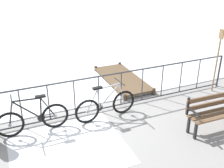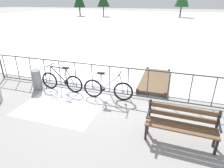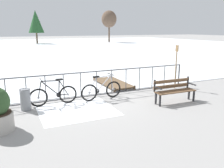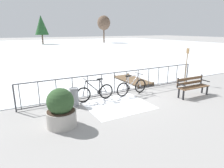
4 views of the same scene
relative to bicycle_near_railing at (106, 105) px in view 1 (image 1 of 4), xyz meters
name	(u,v)px [view 1 (image 1 of 4)]	position (x,y,z in m)	size (l,w,h in m)	color
ground_plane	(88,114)	(-0.39, 0.37, -0.37)	(160.00, 160.00, 0.00)	gray
snow_patch	(68,148)	(-1.25, -0.83, -0.36)	(2.49, 2.16, 0.01)	white
railing_fence	(87,96)	(-0.39, 0.37, 0.19)	(9.06, 0.06, 1.07)	#38383D
bicycle_near_railing	(106,105)	(0.00, 0.00, 0.00)	(1.71, 0.52, 0.97)	black
bicycle_second	(33,119)	(-1.83, 0.09, 0.00)	(1.71, 0.52, 0.97)	black
park_bench	(217,109)	(2.31, -1.46, 0.14)	(1.61, 0.53, 0.89)	brown
oar_upright	(218,57)	(3.71, 0.14, 0.77)	(0.04, 0.16, 1.98)	#937047
wooden_dock	(122,78)	(1.38, 1.92, -0.25)	(1.10, 2.62, 0.20)	brown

